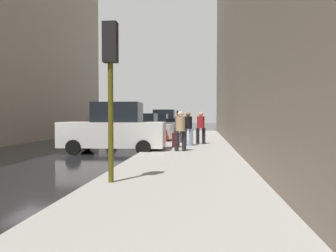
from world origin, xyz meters
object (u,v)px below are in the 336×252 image
parked_white_van (114,130)px  traffic_light (111,67)px  rolling_suitcase (176,140)px  pedestrian_in_jeans (188,127)px  pedestrian_in_red_jacket (201,126)px  parked_gray_coupe (154,125)px  fire_hydrant (165,136)px  pedestrian_with_beanie (179,125)px  parked_black_suv (163,122)px  pedestrian_in_tan_coat (180,129)px  parked_silver_sedan (138,129)px

parked_white_van → traffic_light: size_ratio=1.29×
rolling_suitcase → pedestrian_in_jeans: bearing=54.8°
traffic_light → pedestrian_in_red_jacket: 10.58m
traffic_light → pedestrian_in_red_jacket: bearing=79.0°
parked_gray_coupe → fire_hydrant: 7.85m
pedestrian_with_beanie → pedestrian_in_red_jacket: 1.37m
pedestrian_in_jeans → parked_black_suv: bearing=101.3°
fire_hydrant → pedestrian_in_tan_coat: (1.19, -4.92, 0.61)m
parked_white_van → pedestrian_in_tan_coat: (2.99, -0.41, 0.07)m
parked_black_suv → traffic_light: 25.43m
pedestrian_in_tan_coat → parked_silver_sedan: bearing=116.7°
traffic_light → rolling_suitcase: (0.80, 8.44, -2.27)m
parked_black_suv → pedestrian_in_tan_coat: parked_black_suv is taller
pedestrian_in_jeans → pedestrian_with_beanie: size_ratio=0.96×
parked_silver_sedan → parked_white_van: bearing=-90.0°
parked_black_suv → rolling_suitcase: bearing=-81.1°
pedestrian_in_tan_coat → rolling_suitcase: (-0.34, 1.76, -0.61)m
parked_silver_sedan → fire_hydrant: parked_silver_sedan is taller
pedestrian_in_jeans → rolling_suitcase: (-0.56, -0.80, -0.61)m
parked_black_suv → traffic_light: (1.85, -25.31, 1.73)m
traffic_light → rolling_suitcase: bearing=84.6°
traffic_light → pedestrian_in_jeans: size_ratio=2.11×
pedestrian_in_tan_coat → parked_gray_coupe: bearing=103.4°
parked_white_van → parked_black_suv: (0.00, 18.22, 0.00)m
pedestrian_in_red_jacket → rolling_suitcase: 2.26m
pedestrian_in_tan_coat → parked_white_van: bearing=172.2°
fire_hydrant → rolling_suitcase: 3.27m
traffic_light → fire_hydrant: bearing=90.2°
parked_black_suv → pedestrian_in_tan_coat: bearing=-80.9°
parked_white_van → fire_hydrant: (1.80, 4.51, -0.54)m
parked_silver_sedan → parked_black_suv: parked_black_suv is taller
parked_silver_sedan → parked_gray_coupe: size_ratio=1.01×
parked_black_suv → parked_silver_sedan: bearing=-90.0°
parked_gray_coupe → rolling_suitcase: 11.12m
pedestrian_in_jeans → pedestrian_with_beanie: bearing=110.0°
traffic_light → pedestrian_with_beanie: (0.77, 10.87, -1.62)m
parked_white_van → pedestrian_in_red_jacket: parked_white_van is taller
fire_hydrant → pedestrian_in_jeans: bearing=-59.1°
traffic_light → pedestrian_in_jeans: bearing=81.6°
parked_black_suv → traffic_light: bearing=-85.8°
parked_white_van → parked_silver_sedan: bearing=90.0°
parked_gray_coupe → rolling_suitcase: bearing=-76.2°
parked_white_van → pedestrian_in_jeans: 3.87m
parked_gray_coupe → rolling_suitcase: size_ratio=4.04×
pedestrian_in_tan_coat → traffic_light: bearing=-99.7°
pedestrian_in_jeans → rolling_suitcase: size_ratio=1.64×
pedestrian_in_jeans → rolling_suitcase: 1.15m
pedestrian_with_beanie → pedestrian_in_tan_coat: bearing=-84.9°
fire_hydrant → pedestrian_in_red_jacket: size_ratio=0.41×
parked_silver_sedan → traffic_light: bearing=-81.6°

